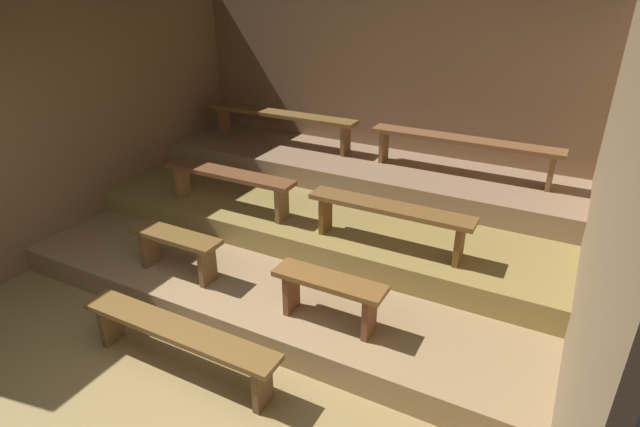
{
  "coord_description": "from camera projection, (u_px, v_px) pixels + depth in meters",
  "views": [
    {
      "loc": [
        2.34,
        -1.57,
        2.9
      ],
      "look_at": [
        0.09,
        2.69,
        0.58
      ],
      "focal_mm": 28.94,
      "sensor_mm": 36.0,
      "label": 1
    }
  ],
  "objects": [
    {
      "name": "ground",
      "position": [
        292.0,
        282.0,
        5.3
      ],
      "size": [
        5.87,
        5.31,
        0.08
      ],
      "primitive_type": "cube",
      "color": "olive"
    },
    {
      "name": "wall_back",
      "position": [
        382.0,
        101.0,
        6.52
      ],
      "size": [
        5.87,
        0.06,
        2.7
      ],
      "primitive_type": "cube",
      "color": "brown",
      "rests_on": "ground"
    },
    {
      "name": "wall_left",
      "position": [
        93.0,
        119.0,
        5.78
      ],
      "size": [
        0.06,
        5.31,
        2.7
      ],
      "primitive_type": "cube",
      "color": "brown",
      "rests_on": "ground"
    },
    {
      "name": "wall_right",
      "position": [
        602.0,
        210.0,
        3.62
      ],
      "size": [
        0.06,
        5.31,
        2.7
      ],
      "primitive_type": "cube",
      "color": "#7F6849",
      "rests_on": "ground"
    },
    {
      "name": "platform_lower",
      "position": [
        318.0,
        245.0,
        5.67
      ],
      "size": [
        5.07,
        3.41,
        0.25
      ],
      "primitive_type": "cube",
      "color": "#987A53",
      "rests_on": "ground"
    },
    {
      "name": "platform_middle",
      "position": [
        339.0,
        206.0,
        5.99
      ],
      "size": [
        5.07,
        2.34,
        0.25
      ],
      "primitive_type": "cube",
      "color": "olive",
      "rests_on": "platform_lower"
    },
    {
      "name": "platform_upper",
      "position": [
        360.0,
        169.0,
        6.34
      ],
      "size": [
        5.07,
        1.17,
        0.25
      ],
      "primitive_type": "cube",
      "color": "#907155",
      "rests_on": "platform_middle"
    },
    {
      "name": "bench_floor_center",
      "position": [
        178.0,
        336.0,
        3.94
      ],
      "size": [
        1.76,
        0.26,
        0.42
      ],
      "color": "brown",
      "rests_on": "ground"
    },
    {
      "name": "bench_lower_left",
      "position": [
        176.0,
        244.0,
        4.78
      ],
      "size": [
        0.93,
        0.26,
        0.42
      ],
      "color": "brown",
      "rests_on": "platform_lower"
    },
    {
      "name": "bench_lower_right",
      "position": [
        329.0,
        290.0,
        4.11
      ],
      "size": [
        0.93,
        0.26,
        0.42
      ],
      "color": "brown",
      "rests_on": "platform_lower"
    },
    {
      "name": "bench_middle_left",
      "position": [
        229.0,
        179.0,
        5.5
      ],
      "size": [
        1.56,
        0.26,
        0.42
      ],
      "color": "brown",
      "rests_on": "platform_middle"
    },
    {
      "name": "bench_middle_right",
      "position": [
        389.0,
        214.0,
        4.73
      ],
      "size": [
        1.56,
        0.26,
        0.42
      ],
      "color": "brown",
      "rests_on": "platform_middle"
    },
    {
      "name": "bench_upper_left",
      "position": [
        281.0,
        118.0,
        6.72
      ],
      "size": [
        2.11,
        0.26,
        0.42
      ],
      "color": "brown",
      "rests_on": "platform_upper"
    },
    {
      "name": "bench_upper_right",
      "position": [
        464.0,
        144.0,
        5.72
      ],
      "size": [
        2.11,
        0.26,
        0.42
      ],
      "color": "brown",
      "rests_on": "platform_upper"
    }
  ]
}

